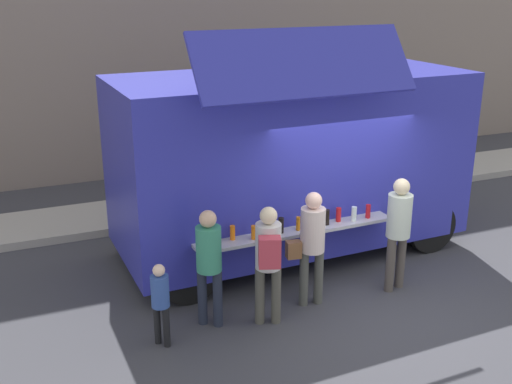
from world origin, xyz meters
TOP-DOWN VIEW (x-y plane):
  - ground_plane at (0.00, 0.00)m, footprint 60.00×60.00m
  - curb_strip at (-4.32, 4.61)m, footprint 28.00×1.60m
  - building_behind at (-3.32, 8.51)m, footprint 32.00×2.40m
  - food_truck_main at (-0.31, 1.99)m, footprint 5.86×3.16m
  - trash_bin at (4.03, 4.31)m, footprint 0.60×0.60m
  - customer_front_ordering at (-0.87, 0.16)m, footprint 0.57×0.35m
  - customer_mid_with_backpack at (-1.66, -0.12)m, footprint 0.43×0.56m
  - customer_rear_waiting at (-2.39, 0.18)m, footprint 0.34×0.34m
  - customer_extra_browsing at (0.54, 0.08)m, footprint 0.36×0.36m
  - child_near_queue at (-3.12, -0.05)m, footprint 0.23×0.23m

SIDE VIEW (x-z plane):
  - ground_plane at x=0.00m, z-range 0.00..0.00m
  - curb_strip at x=-4.32m, z-range 0.00..0.15m
  - trash_bin at x=4.03m, z-range 0.00..1.02m
  - child_near_queue at x=-3.12m, z-range 0.11..1.25m
  - customer_rear_waiting at x=-2.39m, z-range 0.16..1.83m
  - customer_front_ordering at x=-0.87m, z-range 0.16..1.88m
  - customer_mid_with_backpack at x=-1.66m, z-range 0.19..1.89m
  - customer_extra_browsing at x=0.54m, z-range 0.17..1.94m
  - food_truck_main at x=-0.31m, z-range -0.27..3.61m
  - building_behind at x=-3.32m, z-range 0.00..7.83m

